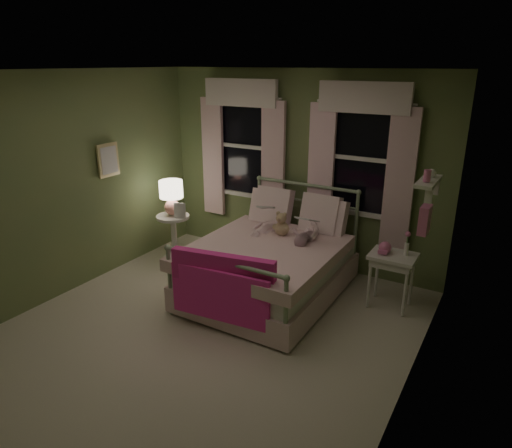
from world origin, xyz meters
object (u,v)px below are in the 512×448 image
Objects in this scene: bed at (271,264)px; child_right at (309,212)px; nightstand_left at (174,231)px; nightstand_right at (393,263)px; teddy_bear at (282,226)px; child_left at (268,204)px; table_lamp at (171,194)px.

child_right is (0.28, 0.42, 0.59)m from bed.
nightstand_left is (-1.96, -0.21, -0.55)m from child_right.
bed is 1.40m from nightstand_right.
bed is 2.53× the size of child_right.
teddy_bear is at bearing 22.65° from child_right.
child_left is (-0.28, 0.42, 0.59)m from bed.
teddy_bear is at bearing 90.00° from bed.
child_right is at bearing 6.21° from table_lamp.
child_right is 1.25× the size of nightstand_right.
bed is at bearing -7.07° from nightstand_left.
teddy_bear is 1.72m from nightstand_left.
child_left reaches higher than child_right.
bed is 0.49m from teddy_bear.
bed reaches higher than nightstand_left.
nightstand_right is at bearing 172.37° from child_right.
child_right is 1.65× the size of table_lamp.
bed is at bearing -7.07° from table_lamp.
bed reaches higher than nightstand_right.
teddy_bear is (-0.28, -0.16, -0.18)m from child_right.
table_lamp is at bearing -0.64° from child_right.
teddy_bear is 1.36m from nightstand_right.
child_right is 2.61× the size of teddy_bear.
nightstand_right is (3.01, 0.20, -0.40)m from table_lamp.
child_left is 2.64× the size of teddy_bear.
child_right reaches higher than nightstand_right.
bed is 1.69m from nightstand_left.
bed is 3.13× the size of nightstand_left.
teddy_bear is 1.69m from table_lamp.
child_right reaches higher than table_lamp.
nightstand_left is 0.54m from table_lamp.
nightstand_right is at bearing 178.08° from child_left.
teddy_bear is at bearing 1.87° from nightstand_left.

